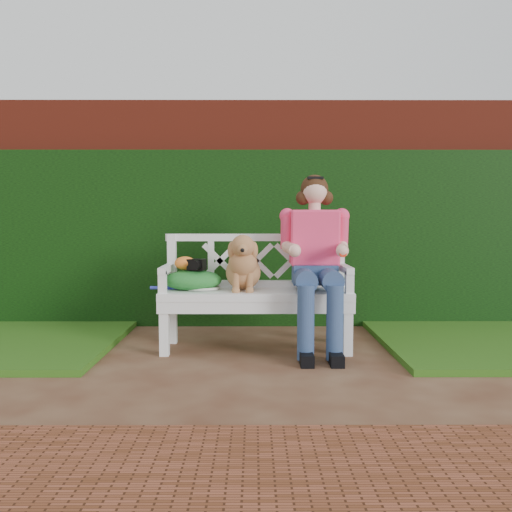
{
  "coord_description": "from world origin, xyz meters",
  "views": [
    {
      "loc": [
        0.05,
        -3.61,
        1.05
      ],
      "look_at": [
        0.06,
        0.68,
        0.75
      ],
      "focal_mm": 38.0,
      "sensor_mm": 36.0,
      "label": 1
    }
  ],
  "objects": [
    {
      "name": "ground",
      "position": [
        0.0,
        0.0,
        0.0
      ],
      "size": [
        60.0,
        60.0,
        0.0
      ],
      "primitive_type": "plane",
      "color": "#4C2617"
    },
    {
      "name": "garden_bench",
      "position": [
        0.06,
        0.68,
        0.24
      ],
      "size": [
        1.6,
        0.65,
        0.48
      ],
      "primitive_type": null,
      "rotation": [
        0.0,
        0.0,
        -0.03
      ],
      "color": "white",
      "rests_on": "ground"
    },
    {
      "name": "ivy_hedge",
      "position": [
        0.0,
        1.68,
        0.85
      ],
      "size": [
        10.0,
        0.18,
        1.7
      ],
      "primitive_type": "cube",
      "color": "#123F0B",
      "rests_on": "ground"
    },
    {
      "name": "tennis_racket",
      "position": [
        -0.41,
        0.7,
        0.49
      ],
      "size": [
        0.6,
        0.29,
        0.03
      ],
      "primitive_type": null,
      "rotation": [
        0.0,
        0.0,
        0.08
      ],
      "color": "white",
      "rests_on": "garden_bench"
    },
    {
      "name": "camera_item",
      "position": [
        -0.41,
        0.67,
        0.68
      ],
      "size": [
        0.15,
        0.13,
        0.09
      ],
      "primitive_type": "cube",
      "rotation": [
        0.0,
        0.0,
        -0.25
      ],
      "color": "black",
      "rests_on": "green_bag"
    },
    {
      "name": "green_bag",
      "position": [
        -0.45,
        0.7,
        0.56
      ],
      "size": [
        0.56,
        0.49,
        0.16
      ],
      "primitive_type": null,
      "rotation": [
        0.0,
        0.0,
        -0.32
      ],
      "color": "#328839",
      "rests_on": "garden_bench"
    },
    {
      "name": "baseball_glove",
      "position": [
        -0.51,
        0.69,
        0.69
      ],
      "size": [
        0.2,
        0.17,
        0.11
      ],
      "primitive_type": "ellipsoid",
      "rotation": [
        0.0,
        0.0,
        -0.32
      ],
      "color": "orange",
      "rests_on": "green_bag"
    },
    {
      "name": "brick_wall",
      "position": [
        0.0,
        1.9,
        1.1
      ],
      "size": [
        10.0,
        0.3,
        2.2
      ],
      "primitive_type": "cube",
      "color": "maroon",
      "rests_on": "ground"
    },
    {
      "name": "brick_paving",
      "position": [
        0.0,
        -1.6,
        0.01
      ],
      "size": [
        4.0,
        1.2,
        0.03
      ],
      "primitive_type": "cube",
      "color": "brown",
      "rests_on": "ground"
    },
    {
      "name": "dog",
      "position": [
        -0.04,
        0.65,
        0.7
      ],
      "size": [
        0.42,
        0.49,
        0.45
      ],
      "primitive_type": null,
      "rotation": [
        0.0,
        0.0,
        -0.37
      ],
      "color": "#A97231",
      "rests_on": "garden_bench"
    },
    {
      "name": "seated_woman",
      "position": [
        0.52,
        0.66,
        0.68
      ],
      "size": [
        0.6,
        0.78,
        1.37
      ],
      "primitive_type": null,
      "rotation": [
        0.0,
        0.0,
        -0.02
      ],
      "color": "#EF4256",
      "rests_on": "ground"
    }
  ]
}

